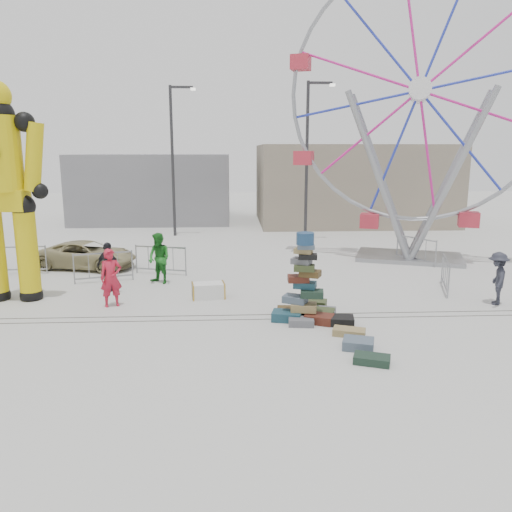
{
  "coord_description": "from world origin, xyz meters",
  "views": [
    {
      "loc": [
        -0.85,
        -12.6,
        4.58
      ],
      "look_at": [
        -0.09,
        2.64,
        1.38
      ],
      "focal_mm": 35.0,
      "sensor_mm": 36.0,
      "label": 1
    }
  ],
  "objects_px": {
    "barricade_wheel_back": "(416,250)",
    "pedestrian_green": "(159,258)",
    "crash_test_dummy": "(4,185)",
    "steamer_trunk": "(208,291)",
    "ferris_wheel": "(418,114)",
    "pedestrian_grey": "(497,278)",
    "pedestrian_black": "(109,267)",
    "parked_suv": "(87,255)",
    "barricade_wheel_front": "(445,274)",
    "barricade_dummy_c": "(161,260)",
    "lamp_post_left": "(174,153)",
    "suitcase_tower": "(304,296)",
    "pedestrian_red": "(111,278)",
    "barricade_dummy_a": "(19,260)",
    "barricade_dummy_b": "(104,267)",
    "lamp_post_right": "(309,154)"
  },
  "relations": [
    {
      "from": "ferris_wheel",
      "to": "pedestrian_black",
      "type": "bearing_deg",
      "value": -139.7
    },
    {
      "from": "steamer_trunk",
      "to": "parked_suv",
      "type": "distance_m",
      "value": 6.7
    },
    {
      "from": "ferris_wheel",
      "to": "steamer_trunk",
      "type": "height_order",
      "value": "ferris_wheel"
    },
    {
      "from": "lamp_post_right",
      "to": "barricade_dummy_b",
      "type": "relative_size",
      "value": 4.0
    },
    {
      "from": "crash_test_dummy",
      "to": "ferris_wheel",
      "type": "xyz_separation_m",
      "value": [
        14.55,
        5.35,
        2.5
      ]
    },
    {
      "from": "crash_test_dummy",
      "to": "barricade_wheel_front",
      "type": "height_order",
      "value": "crash_test_dummy"
    },
    {
      "from": "barricade_wheel_front",
      "to": "barricade_wheel_back",
      "type": "relative_size",
      "value": 1.0
    },
    {
      "from": "lamp_post_right",
      "to": "barricade_wheel_front",
      "type": "height_order",
      "value": "lamp_post_right"
    },
    {
      "from": "crash_test_dummy",
      "to": "pedestrian_green",
      "type": "relative_size",
      "value": 3.81
    },
    {
      "from": "steamer_trunk",
      "to": "pedestrian_black",
      "type": "xyz_separation_m",
      "value": [
        -3.34,
        1.0,
        0.58
      ]
    },
    {
      "from": "barricade_wheel_front",
      "to": "crash_test_dummy",
      "type": "bearing_deg",
      "value": 109.18
    },
    {
      "from": "barricade_dummy_b",
      "to": "parked_suv",
      "type": "relative_size",
      "value": 0.52
    },
    {
      "from": "crash_test_dummy",
      "to": "barricade_dummy_b",
      "type": "bearing_deg",
      "value": 43.1
    },
    {
      "from": "lamp_post_left",
      "to": "barricade_wheel_front",
      "type": "relative_size",
      "value": 4.0
    },
    {
      "from": "crash_test_dummy",
      "to": "pedestrian_black",
      "type": "bearing_deg",
      "value": 18.75
    },
    {
      "from": "barricade_dummy_c",
      "to": "barricade_dummy_a",
      "type": "bearing_deg",
      "value": -167.62
    },
    {
      "from": "barricade_dummy_a",
      "to": "pedestrian_black",
      "type": "relative_size",
      "value": 1.21
    },
    {
      "from": "pedestrian_green",
      "to": "pedestrian_black",
      "type": "bearing_deg",
      "value": -111.74
    },
    {
      "from": "pedestrian_grey",
      "to": "parked_suv",
      "type": "xyz_separation_m",
      "value": [
        -13.83,
        5.52,
        -0.27
      ]
    },
    {
      "from": "parked_suv",
      "to": "suitcase_tower",
      "type": "bearing_deg",
      "value": -116.79
    },
    {
      "from": "crash_test_dummy",
      "to": "lamp_post_right",
      "type": "bearing_deg",
      "value": 44.11
    },
    {
      "from": "lamp_post_left",
      "to": "barricade_wheel_back",
      "type": "bearing_deg",
      "value": -34.96
    },
    {
      "from": "lamp_post_left",
      "to": "pedestrian_red",
      "type": "distance_m",
      "value": 13.45
    },
    {
      "from": "lamp_post_left",
      "to": "pedestrian_red",
      "type": "relative_size",
      "value": 4.55
    },
    {
      "from": "pedestrian_red",
      "to": "barricade_dummy_a",
      "type": "bearing_deg",
      "value": 115.38
    },
    {
      "from": "suitcase_tower",
      "to": "ferris_wheel",
      "type": "distance_m",
      "value": 11.02
    },
    {
      "from": "barricade_dummy_c",
      "to": "lamp_post_left",
      "type": "bearing_deg",
      "value": 107.52
    },
    {
      "from": "lamp_post_right",
      "to": "lamp_post_left",
      "type": "xyz_separation_m",
      "value": [
        -7.0,
        2.0,
        0.0
      ]
    },
    {
      "from": "ferris_wheel",
      "to": "pedestrian_green",
      "type": "distance_m",
      "value": 12.04
    },
    {
      "from": "suitcase_tower",
      "to": "ferris_wheel",
      "type": "relative_size",
      "value": 0.2
    },
    {
      "from": "pedestrian_green",
      "to": "parked_suv",
      "type": "distance_m",
      "value": 4.1
    },
    {
      "from": "steamer_trunk",
      "to": "barricade_dummy_b",
      "type": "height_order",
      "value": "barricade_dummy_b"
    },
    {
      "from": "barricade_dummy_c",
      "to": "parked_suv",
      "type": "xyz_separation_m",
      "value": [
        -3.09,
        1.18,
        -0.01
      ]
    },
    {
      "from": "barricade_dummy_a",
      "to": "lamp_post_right",
      "type": "bearing_deg",
      "value": 24.9
    },
    {
      "from": "ferris_wheel",
      "to": "parked_suv",
      "type": "relative_size",
      "value": 3.19
    },
    {
      "from": "barricade_wheel_back",
      "to": "parked_suv",
      "type": "height_order",
      "value": "barricade_wheel_back"
    },
    {
      "from": "crash_test_dummy",
      "to": "pedestrian_grey",
      "type": "bearing_deg",
      "value": -3.65
    },
    {
      "from": "barricade_wheel_front",
      "to": "pedestrian_grey",
      "type": "distance_m",
      "value": 1.86
    },
    {
      "from": "crash_test_dummy",
      "to": "steamer_trunk",
      "type": "distance_m",
      "value": 6.96
    },
    {
      "from": "lamp_post_left",
      "to": "barricade_dummy_c",
      "type": "relative_size",
      "value": 4.0
    },
    {
      "from": "barricade_wheel_back",
      "to": "pedestrian_green",
      "type": "relative_size",
      "value": 1.11
    },
    {
      "from": "pedestrian_black",
      "to": "parked_suv",
      "type": "bearing_deg",
      "value": -32.94
    },
    {
      "from": "pedestrian_black",
      "to": "pedestrian_grey",
      "type": "distance_m",
      "value": 12.33
    },
    {
      "from": "lamp_post_right",
      "to": "lamp_post_left",
      "type": "distance_m",
      "value": 7.28
    },
    {
      "from": "barricade_dummy_b",
      "to": "barricade_wheel_back",
      "type": "xyz_separation_m",
      "value": [
        12.26,
        2.53,
        0.0
      ]
    },
    {
      "from": "barricade_dummy_a",
      "to": "pedestrian_black",
      "type": "height_order",
      "value": "pedestrian_black"
    },
    {
      "from": "lamp_post_left",
      "to": "suitcase_tower",
      "type": "bearing_deg",
      "value": -70.8
    },
    {
      "from": "barricade_dummy_c",
      "to": "pedestrian_grey",
      "type": "xyz_separation_m",
      "value": [
        10.75,
        -4.34,
        0.26
      ]
    },
    {
      "from": "pedestrian_black",
      "to": "crash_test_dummy",
      "type": "bearing_deg",
      "value": 48.68
    },
    {
      "from": "barricade_dummy_c",
      "to": "barricade_wheel_back",
      "type": "bearing_deg",
      "value": 23.22
    }
  ]
}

